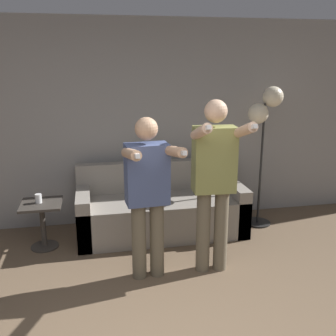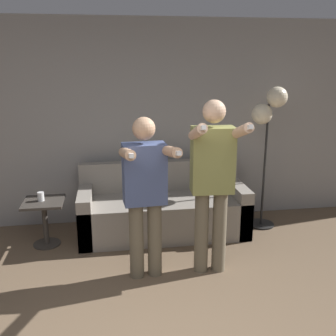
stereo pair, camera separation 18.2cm
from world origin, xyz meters
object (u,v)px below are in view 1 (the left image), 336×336
Objects in this scene: person_left at (148,189)px; side_table at (42,216)px; person_right at (214,176)px; couch at (161,210)px; floor_lamp at (265,116)px; cup at (38,199)px; cat at (150,156)px.

person_left is 1.49m from side_table.
couch is at bearing 112.00° from person_right.
person_left reaches higher than couch.
person_left is 0.92× the size of person_right.
floor_lamp is (1.62, 1.03, 0.51)m from person_left.
person_right is at bearing -26.55° from cup.
side_table is at bearing -174.10° from couch.
person_left is 3.46× the size of cat.
floor_lamp is at bearing 50.15° from person_right.
person_left reaches higher than cat.
person_right is 2.01m from cup.
cat reaches higher than couch.
person_right is 0.98× the size of floor_lamp.
cup is at bearing -176.88° from floor_lamp.
floor_lamp is at bearing 3.34° from side_table.
side_table is (-1.31, -0.44, -0.53)m from cat.
floor_lamp reaches higher than couch.
cup is at bearing -162.00° from cat.
person_left is at bearing -106.89° from couch.
couch is at bearing -179.40° from floor_lamp.
floor_lamp is 2.90m from side_table.
floor_lamp is at bearing 0.60° from couch.
side_table is (-2.70, -0.16, -1.04)m from floor_lamp.
person_right reaches higher than side_table.
floor_lamp reaches higher than cup.
floor_lamp reaches higher than person_left.
couch is 1.14× the size of floor_lamp.
person_right is at bearing -4.09° from person_left.
cat is 0.85× the size of side_table.
couch is at bearing -74.34° from cat.
person_left is (-0.31, -1.02, 0.63)m from couch.
cup is at bearing -174.56° from couch.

